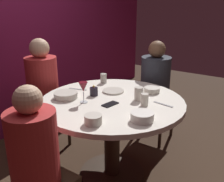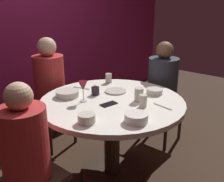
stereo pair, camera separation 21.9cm
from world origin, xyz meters
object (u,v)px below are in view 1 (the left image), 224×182
(candle_holder, at_px, (94,91))
(bowl_sauce_side, at_px, (152,90))
(cup_by_right_diner, at_px, (104,78))
(seated_diner_right, at_px, (155,80))
(wine_glass, at_px, (83,88))
(dining_table, at_px, (112,118))
(bowl_small_white, at_px, (93,119))
(seated_diner_back, at_px, (43,84))
(cell_phone, at_px, (110,104))
(seated_diner_left, at_px, (34,151))
(cup_near_candle, at_px, (145,100))
(dinner_plate, at_px, (113,91))
(bowl_salad_center, at_px, (142,117))
(cup_by_left_diner, at_px, (139,94))
(bowl_serving_large, at_px, (66,95))

(candle_holder, xyz_separation_m, bowl_sauce_side, (0.37, -0.39, -0.01))
(bowl_sauce_side, relative_size, cup_by_right_diner, 1.49)
(seated_diner_right, height_order, candle_holder, seated_diner_right)
(wine_glass, height_order, bowl_sauce_side, wine_glass)
(dining_table, distance_m, bowl_small_white, 0.52)
(seated_diner_back, xyz_separation_m, cell_phone, (-0.10, -0.92, 0.02))
(dining_table, height_order, seated_diner_left, seated_diner_left)
(bowl_small_white, relative_size, cup_by_right_diner, 1.27)
(candle_holder, distance_m, cup_near_candle, 0.49)
(dinner_plate, bearing_deg, cell_phone, -150.48)
(seated_diner_back, bearing_deg, bowl_salad_center, -9.58)
(dining_table, bearing_deg, cup_by_left_diner, -55.64)
(dining_table, xyz_separation_m, cup_by_right_diner, (0.35, 0.34, 0.22))
(dining_table, bearing_deg, bowl_small_white, -161.52)
(dining_table, bearing_deg, seated_diner_left, 180.00)
(bowl_salad_center, bearing_deg, bowl_small_white, 132.75)
(cup_near_candle, bearing_deg, cup_by_left_diner, 49.49)
(seated_diner_left, height_order, seated_diner_right, seated_diner_right)
(cup_near_candle, bearing_deg, seated_diner_back, 92.09)
(seated_diner_right, bearing_deg, bowl_salad_center, 20.56)
(dining_table, height_order, bowl_salad_center, bowl_salad_center)
(cup_by_left_diner, bearing_deg, cell_phone, 148.31)
(dining_table, relative_size, bowl_salad_center, 7.47)
(wine_glass, relative_size, bowl_serving_large, 0.86)
(cup_by_left_diner, bearing_deg, wine_glass, 131.38)
(seated_diner_back, bearing_deg, seated_diner_left, -44.23)
(bowl_salad_center, bearing_deg, dinner_plate, 52.37)
(seated_diner_right, xyz_separation_m, bowl_small_white, (-1.31, -0.15, 0.07))
(cup_near_candle, bearing_deg, bowl_sauce_side, 15.86)
(candle_holder, bearing_deg, bowl_small_white, -142.27)
(seated_diner_right, height_order, cup_by_right_diner, seated_diner_right)
(dining_table, bearing_deg, cup_near_candle, -81.66)
(wine_glass, bearing_deg, cell_phone, -68.61)
(candle_holder, distance_m, dinner_plate, 0.20)
(seated_diner_left, bearing_deg, bowl_sauce_side, -9.18)
(cell_phone, relative_size, bowl_small_white, 1.14)
(cup_by_right_diner, bearing_deg, seated_diner_right, -34.03)
(bowl_serving_large, xyz_separation_m, bowl_sauce_side, (0.55, -0.55, -0.00))
(dinner_plate, distance_m, cell_phone, 0.32)
(wine_glass, xyz_separation_m, bowl_salad_center, (-0.04, -0.57, -0.10))
(cell_phone, xyz_separation_m, cup_by_left_diner, (0.23, -0.14, 0.05))
(bowl_serving_large, xyz_separation_m, cup_by_right_diner, (0.54, -0.01, 0.02))
(dinner_plate, bearing_deg, cup_by_left_diner, -99.99)
(seated_diner_left, bearing_deg, seated_diner_back, 45.77)
(bowl_sauce_side, bearing_deg, bowl_salad_center, -160.32)
(bowl_salad_center, xyz_separation_m, bowl_sauce_side, (0.58, 0.21, -0.01))
(dinner_plate, relative_size, cup_by_right_diner, 2.08)
(bowl_sauce_side, height_order, cup_by_right_diner, cup_by_right_diner)
(bowl_sauce_side, bearing_deg, bowl_serving_large, 135.05)
(bowl_sauce_side, height_order, cup_by_left_diner, cup_by_left_diner)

